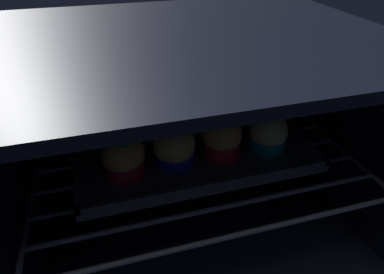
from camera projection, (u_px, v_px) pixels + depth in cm
name	position (u px, v px, depth cm)	size (l,w,h in cm)	color
oven_cavity	(187.00, 128.00, 61.62)	(59.00, 47.00, 37.00)	black
oven_rack	(193.00, 155.00, 60.08)	(54.80, 42.00, 0.80)	#444756
baking_tray	(192.00, 148.00, 60.21)	(40.34, 23.93, 2.20)	#4C4C51
muffin_row0_col0	(123.00, 156.00, 51.57)	(6.78, 6.78, 7.32)	red
muffin_row0_col1	(174.00, 147.00, 54.11)	(6.88, 6.88, 7.39)	#1928B7
muffin_row0_col2	(222.00, 137.00, 55.54)	(6.67, 6.67, 7.69)	red
muffin_row0_col3	(268.00, 134.00, 57.62)	(6.60, 6.60, 6.91)	#0C8C84
muffin_row1_col0	(119.00, 128.00, 58.27)	(6.38, 6.38, 7.86)	#1928B7
muffin_row1_col1	(163.00, 122.00, 60.65)	(6.52, 6.52, 7.20)	#1928B7
muffin_row1_col2	(206.00, 116.00, 62.04)	(6.36, 6.36, 7.27)	#7A238C
muffin_row1_col3	(248.00, 110.00, 64.64)	(6.26, 6.26, 6.86)	#7A238C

